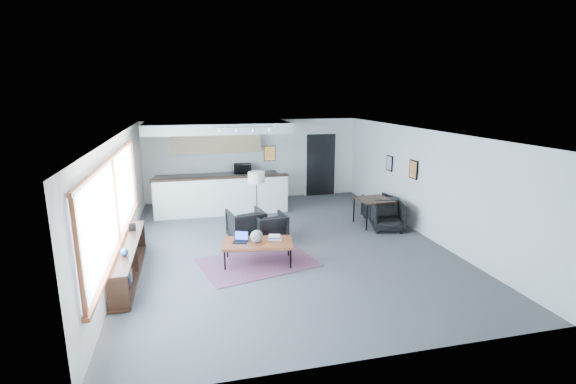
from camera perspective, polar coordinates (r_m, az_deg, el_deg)
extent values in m
cube|color=#4B4B4D|center=(9.86, -0.49, -7.11)|extent=(7.00, 9.00, 0.01)
cube|color=white|center=(9.27, -0.52, 8.18)|extent=(7.00, 9.00, 0.01)
cube|color=silver|center=(13.82, -4.78, 4.43)|extent=(7.00, 0.01, 2.60)
cube|color=silver|center=(5.40, 10.65, -10.36)|extent=(7.00, 0.01, 2.60)
cube|color=silver|center=(9.35, -21.92, -0.88)|extent=(0.01, 9.00, 2.60)
cube|color=silver|center=(10.81, 17.91, 1.28)|extent=(0.01, 9.00, 2.60)
cube|color=#8CBFFF|center=(8.43, -22.62, -1.03)|extent=(0.02, 5.80, 1.55)
cube|color=brown|center=(8.65, -21.95, -6.16)|extent=(0.10, 5.95, 0.06)
cube|color=brown|center=(8.28, -22.98, 4.35)|extent=(0.06, 5.95, 0.06)
cube|color=brown|center=(5.70, -26.70, -8.13)|extent=(0.06, 0.06, 1.60)
cube|color=brown|center=(8.43, -22.49, -1.02)|extent=(0.06, 0.06, 1.60)
cube|color=brown|center=(11.24, -20.37, 2.58)|extent=(0.06, 0.06, 1.60)
cube|color=black|center=(8.56, -21.06, -6.85)|extent=(0.35, 3.00, 0.05)
cube|color=black|center=(8.76, -20.74, -10.35)|extent=(0.35, 3.00, 0.05)
cube|color=black|center=(7.34, -22.25, -12.83)|extent=(0.33, 0.04, 0.55)
cube|color=black|center=(8.66, -20.90, -8.65)|extent=(0.33, 0.04, 0.55)
cube|color=black|center=(10.01, -19.93, -5.58)|extent=(0.33, 0.04, 0.55)
cube|color=#3359A5|center=(7.54, -21.98, -13.39)|extent=(0.18, 0.04, 0.20)
cube|color=silver|center=(7.69, -21.81, -12.76)|extent=(0.18, 0.04, 0.22)
cube|color=maroon|center=(7.84, -21.65, -12.16)|extent=(0.18, 0.04, 0.24)
cube|color=black|center=(8.00, -21.47, -11.77)|extent=(0.18, 0.04, 0.20)
cube|color=#3359A5|center=(8.15, -21.33, -11.21)|extent=(0.18, 0.04, 0.22)
cube|color=silver|center=(8.30, -21.18, -10.66)|extent=(0.18, 0.04, 0.24)
cube|color=maroon|center=(8.46, -21.03, -10.33)|extent=(0.18, 0.04, 0.20)
cube|color=black|center=(8.61, -20.90, -9.82)|extent=(0.18, 0.04, 0.22)
cube|color=#3359A5|center=(8.76, -20.77, -9.32)|extent=(0.18, 0.03, 0.24)
cube|color=silver|center=(8.93, -20.64, -9.03)|extent=(0.18, 0.03, 0.20)
cube|color=maroon|center=(9.08, -20.52, -8.57)|extent=(0.18, 0.03, 0.22)
cube|color=black|center=(9.23, -20.41, -8.12)|extent=(0.18, 0.04, 0.24)
cube|color=black|center=(9.28, -20.53, -4.50)|extent=(0.14, 0.02, 0.18)
sphere|color=#264C99|center=(7.97, -21.49, -7.67)|extent=(0.14, 0.14, 0.14)
cube|color=white|center=(12.07, -8.99, -0.64)|extent=(3.80, 0.25, 1.10)
cube|color=black|center=(11.95, -9.09, 1.96)|extent=(3.85, 0.32, 0.04)
cube|color=white|center=(13.50, -9.50, 0.40)|extent=(3.80, 0.60, 0.90)
cube|color=#2D2D2D|center=(13.41, -9.58, 2.32)|extent=(3.82, 0.62, 0.04)
cube|color=tan|center=(13.40, -9.80, 6.81)|extent=(2.80, 0.35, 0.70)
cube|color=white|center=(12.66, -9.66, 8.71)|extent=(4.20, 1.80, 0.30)
cube|color=black|center=(12.04, -2.53, 5.29)|extent=(0.35, 0.03, 0.45)
cube|color=orange|center=(12.03, -2.51, 5.28)|extent=(0.30, 0.01, 0.40)
cube|color=black|center=(14.31, 4.45, 3.74)|extent=(1.00, 0.12, 2.10)
cube|color=white|center=(14.17, 2.43, 3.67)|extent=(0.06, 0.10, 2.10)
cube|color=white|center=(14.49, 6.40, 3.81)|extent=(0.06, 0.10, 2.10)
cube|color=white|center=(14.18, 4.52, 8.01)|extent=(1.10, 0.10, 0.06)
cube|color=silver|center=(11.32, -6.08, 8.84)|extent=(1.60, 0.04, 0.04)
cylinder|color=silver|center=(11.26, -9.39, 8.30)|extent=(0.07, 0.07, 0.09)
cylinder|color=silver|center=(11.30, -7.09, 8.40)|extent=(0.07, 0.07, 0.09)
cylinder|color=silver|center=(11.36, -4.81, 8.48)|extent=(0.07, 0.07, 0.09)
cylinder|color=silver|center=(11.44, -2.56, 8.54)|extent=(0.07, 0.07, 0.09)
cube|color=black|center=(11.08, 16.78, 2.97)|extent=(0.03, 0.38, 0.48)
cube|color=orange|center=(11.07, 16.71, 2.96)|extent=(0.00, 0.32, 0.42)
cube|color=black|center=(12.21, 13.71, 3.85)|extent=(0.03, 0.34, 0.44)
cube|color=#859FC5|center=(12.20, 13.65, 3.85)|extent=(0.00, 0.28, 0.38)
cube|color=#572D44|center=(8.83, -4.11, -9.60)|extent=(2.59, 2.06, 0.01)
cube|color=brown|center=(8.67, -4.15, -6.98)|extent=(1.53, 0.99, 0.05)
cube|color=black|center=(8.48, -8.62, -9.25)|extent=(0.04, 0.04, 0.41)
cube|color=black|center=(9.08, -8.30, -7.66)|extent=(0.04, 0.04, 0.41)
cube|color=black|center=(8.47, 0.36, -9.12)|extent=(0.04, 0.04, 0.41)
cube|color=black|center=(9.07, 0.05, -7.54)|extent=(0.04, 0.04, 0.41)
cube|color=black|center=(8.37, -4.16, -7.97)|extent=(1.34, 0.26, 0.03)
cube|color=black|center=(8.99, -4.15, -6.45)|extent=(1.34, 0.26, 0.03)
cube|color=black|center=(8.65, -6.53, -6.82)|extent=(0.35, 0.31, 0.02)
cube|color=black|center=(8.72, -6.37, -5.93)|extent=(0.29, 0.16, 0.19)
cube|color=blue|center=(8.71, -6.37, -5.94)|extent=(0.26, 0.14, 0.17)
sphere|color=gray|center=(8.59, -4.29, -6.06)|extent=(0.26, 0.26, 0.26)
cube|color=silver|center=(8.79, -1.82, -6.34)|extent=(0.33, 0.29, 0.03)
cube|color=#3359A5|center=(8.78, -1.82, -6.16)|extent=(0.29, 0.26, 0.03)
cube|color=silver|center=(8.76, -1.89, -6.03)|extent=(0.27, 0.24, 0.03)
cube|color=#E5590C|center=(8.48, -2.74, -7.21)|extent=(0.13, 0.13, 0.01)
imported|color=black|center=(10.03, -5.76, -4.30)|extent=(0.92, 0.88, 0.82)
imported|color=black|center=(9.94, -2.50, -4.64)|extent=(0.80, 0.76, 0.74)
cylinder|color=black|center=(11.03, -4.23, -4.77)|extent=(0.30, 0.30, 0.03)
cylinder|color=black|center=(10.85, -4.28, -1.58)|extent=(0.03, 0.03, 1.25)
cylinder|color=beige|center=(10.69, -4.35, 2.02)|extent=(0.50, 0.50, 0.28)
cube|color=black|center=(11.26, 11.61, -1.03)|extent=(0.90, 0.90, 0.04)
cylinder|color=black|center=(10.87, 10.74, -3.47)|extent=(0.04, 0.04, 0.67)
cylinder|color=black|center=(11.50, 8.99, -2.45)|extent=(0.04, 0.04, 0.67)
cylinder|color=black|center=(11.23, 14.13, -3.09)|extent=(0.04, 0.04, 0.67)
cylinder|color=black|center=(11.85, 12.25, -2.13)|extent=(0.04, 0.04, 0.67)
imported|color=black|center=(11.01, 13.45, -3.35)|extent=(0.80, 0.77, 0.69)
imported|color=black|center=(11.85, 12.39, -2.20)|extent=(0.72, 0.69, 0.65)
imported|color=black|center=(13.45, -6.24, 3.35)|extent=(0.58, 0.37, 0.37)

